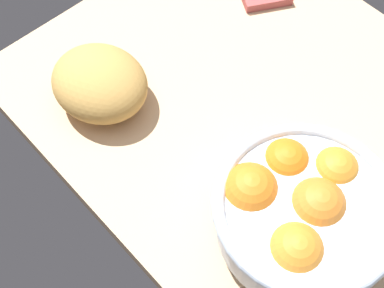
% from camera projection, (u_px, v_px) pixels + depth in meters
% --- Properties ---
extents(ground_plane, '(0.73, 0.58, 0.03)m').
position_uv_depth(ground_plane, '(262.00, 114.00, 0.82)').
color(ground_plane, '#D2AD84').
extents(fruit_bowl, '(0.22, 0.22, 0.11)m').
position_uv_depth(fruit_bowl, '(300.00, 210.00, 0.65)').
color(fruit_bowl, silver).
rests_on(fruit_bowl, ground).
extents(bread_loaf, '(0.17, 0.16, 0.08)m').
position_uv_depth(bread_loaf, '(100.00, 83.00, 0.78)').
color(bread_loaf, tan).
rests_on(bread_loaf, ground).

